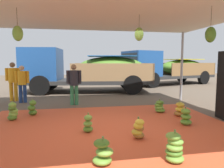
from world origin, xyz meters
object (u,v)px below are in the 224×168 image
worker_1 (74,81)px  banana_bunch_0 (103,153)px  banana_bunch_3 (180,110)px  banana_bunch_9 (13,112)px  banana_bunch_8 (186,117)px  cargo_truck_main (85,70)px  worker_2 (13,79)px  banana_bunch_4 (32,108)px  banana_bunch_7 (138,129)px  banana_bunch_1 (174,148)px  banana_bunch_5 (88,124)px  cargo_truck_far (167,68)px  worker_0 (22,81)px  banana_bunch_2 (159,107)px

worker_1 → banana_bunch_0: bearing=-84.9°
banana_bunch_3 → banana_bunch_9: 4.95m
banana_bunch_8 → cargo_truck_main: (-2.30, 6.67, 1.04)m
cargo_truck_main → worker_2: cargo_truck_main is taller
banana_bunch_4 → banana_bunch_8: 4.55m
banana_bunch_0 → banana_bunch_7: banana_bunch_7 is taller
banana_bunch_1 → banana_bunch_5: bearing=127.5°
banana_bunch_0 → cargo_truck_main: bearing=88.9°
cargo_truck_far → worker_1: 9.23m
banana_bunch_7 → banana_bunch_1: bearing=-76.1°
banana_bunch_3 → banana_bunch_8: 0.90m
banana_bunch_0 → worker_0: bearing=113.6°
worker_1 → banana_bunch_8: bearing=-47.9°
banana_bunch_3 → worker_0: (-5.28, 3.20, 0.68)m
banana_bunch_1 → cargo_truck_far: bearing=65.6°
banana_bunch_3 → banana_bunch_9: bearing=174.9°
banana_bunch_4 → banana_bunch_7: 3.65m
worker_0 → banana_bunch_3: bearing=-31.2°
banana_bunch_9 → worker_1: worker_1 is taller
banana_bunch_8 → banana_bunch_9: bearing=164.4°
banana_bunch_8 → cargo_truck_main: size_ratio=0.07×
banana_bunch_0 → banana_bunch_3: 3.77m
banana_bunch_7 → worker_1: (-1.36, 3.95, 0.70)m
banana_bunch_2 → banana_bunch_9: 4.52m
banana_bunch_1 → banana_bunch_4: banana_bunch_1 is taller
banana_bunch_2 → worker_1: size_ratio=0.28×
banana_bunch_0 → worker_1: (-0.44, 4.94, 0.72)m
banana_bunch_7 → banana_bunch_8: (1.54, 0.74, -0.01)m
banana_bunch_1 → banana_bunch_7: bearing=103.9°
banana_bunch_7 → worker_0: (-3.45, 4.79, 0.67)m
banana_bunch_8 → worker_0: (-4.99, 4.05, 0.68)m
cargo_truck_far → worker_0: (-8.86, -5.42, -0.33)m
banana_bunch_4 → worker_2: worker_2 is taller
banana_bunch_0 → cargo_truck_far: cargo_truck_far is taller
banana_bunch_9 → worker_0: (-0.35, 2.76, 0.63)m
banana_bunch_5 → cargo_truck_main: 6.88m
banana_bunch_0 → banana_bunch_9: bearing=125.8°
banana_bunch_8 → cargo_truck_far: bearing=67.8°
banana_bunch_1 → banana_bunch_4: bearing=129.0°
banana_bunch_5 → banana_bunch_9: size_ratio=0.83×
banana_bunch_5 → worker_0: worker_0 is taller
banana_bunch_9 → cargo_truck_far: 11.85m
banana_bunch_5 → banana_bunch_9: (-2.05, 1.42, 0.05)m
banana_bunch_8 → banana_bunch_0: bearing=-145.0°
cargo_truck_far → worker_1: size_ratio=4.73×
banana_bunch_8 → cargo_truck_main: 7.13m
banana_bunch_0 → cargo_truck_main: cargo_truck_main is taller
banana_bunch_3 → cargo_truck_far: 9.39m
banana_bunch_5 → worker_1: (-0.31, 3.34, 0.72)m
banana_bunch_1 → banana_bunch_8: (1.27, 1.85, -0.03)m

